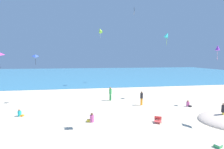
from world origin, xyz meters
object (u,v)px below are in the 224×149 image
Objects in this scene: person_1 at (142,97)px; cooler_box at (218,145)px; person_0 at (223,111)px; beach_chair_mid_beach at (158,120)px; person_3 at (188,104)px; kite_blue at (35,56)px; kite_lime at (100,30)px; person_5 at (20,114)px; person_2 at (110,93)px; kite_black at (134,9)px; kite_purple at (218,48)px; kite_teal at (167,35)px; person_4 at (92,118)px.

cooler_box is at bearing -23.92° from person_1.
person_0 is 7.86m from person_1.
beach_chair_mid_beach is 5.77m from person_0.
person_3 is 18.55m from kite_blue.
cooler_box is at bearing -77.58° from kite_lime.
person_5 is (-12.17, 3.45, -0.00)m from beach_chair_mid_beach.
person_1 is (-1.67, 9.41, 0.83)m from cooler_box.
person_2 is 21.86m from kite_black.
person_3 reaches higher than cooler_box.
kite_purple is 5.94m from kite_teal.
kite_teal is at bearing -40.98° from person_0.
person_4 is at bearing -169.45° from kite_purple.
person_3 is 17.60m from person_5.
person_4 is at bearing -146.72° from kite_teal.
kite_blue reaches higher than person_2.
beach_chair_mid_beach is 12.02m from kite_teal.
person_1 reaches higher than person_0.
kite_blue is at bearing -138.32° from kite_black.
person_3 is 0.42× the size of kite_purple.
kite_teal is at bearing 86.45° from person_1.
kite_blue is at bearing -98.03° from beach_chair_mid_beach.
person_4 is at bearing 145.21° from cooler_box.
person_2 reaches higher than person_1.
kite_black is at bearing 85.02° from cooler_box.
kite_teal is (16.61, 4.16, 8.17)m from person_5.
kite_teal is 14.27m from kite_lime.
person_3 reaches higher than beach_chair_mid_beach.
person_5 reaches higher than cooler_box.
person_4 is at bearing -75.02° from beach_chair_mid_beach.
kite_lime reaches higher than kite_teal.
kite_lime reaches higher than beach_chair_mid_beach.
kite_lime is (-7.65, 11.82, 2.33)m from kite_teal.
kite_black is at bearing -46.24° from person_0.
cooler_box is 0.34× the size of person_1.
beach_chair_mid_beach is at bearing -84.87° from person_3.
kite_black is (3.98, 17.10, 14.86)m from person_1.
kite_teal reaches higher than person_3.
person_1 is at bearing -103.10° from kite_black.
person_0 is 2.01× the size of person_4.
beach_chair_mid_beach is 1.14× the size of person_5.
person_1 is 8.87m from kite_teal.
person_5 is at bearing -165.94° from kite_teal.
cooler_box is 19.24m from kite_blue.
kite_black is at bearing 90.51° from kite_teal.
person_0 is at bearing 110.11° from beach_chair_mid_beach.
cooler_box is 16.11m from person_5.
cooler_box is at bearing -95.54° from person_2.
person_0 is 4.55m from person_3.
cooler_box is at bearing -101.66° from kite_teal.
kite_lime is at bearing 178.24° from person_3.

